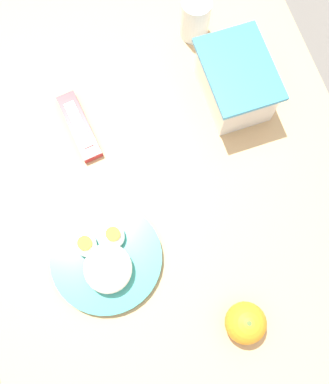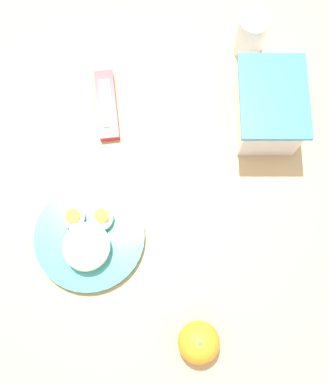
{
  "view_description": "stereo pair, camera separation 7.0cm",
  "coord_description": "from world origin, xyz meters",
  "px_view_note": "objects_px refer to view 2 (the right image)",
  "views": [
    {
      "loc": [
        0.2,
        -0.08,
        1.57
      ],
      "look_at": [
        -0.0,
        -0.01,
        0.76
      ],
      "focal_mm": 42.0,
      "sensor_mm": 36.0,
      "label": 1
    },
    {
      "loc": [
        0.22,
        -0.01,
        1.57
      ],
      "look_at": [
        -0.0,
        -0.01,
        0.76
      ],
      "focal_mm": 42.0,
      "sensor_mm": 36.0,
      "label": 2
    }
  ],
  "objects_px": {
    "food_container": "(268,109)",
    "candy_bar": "(107,105)",
    "rice_plate": "(89,238)",
    "orange_fruit": "(199,342)",
    "drinking_glass": "(251,35)"
  },
  "relations": [
    {
      "from": "food_container",
      "to": "candy_bar",
      "type": "xyz_separation_m",
      "value": [
        -0.03,
        -0.32,
        -0.04
      ]
    },
    {
      "from": "food_container",
      "to": "rice_plate",
      "type": "relative_size",
      "value": 0.83
    },
    {
      "from": "rice_plate",
      "to": "candy_bar",
      "type": "relative_size",
      "value": 1.35
    },
    {
      "from": "orange_fruit",
      "to": "candy_bar",
      "type": "height_order",
      "value": "orange_fruit"
    },
    {
      "from": "food_container",
      "to": "candy_bar",
      "type": "height_order",
      "value": "food_container"
    },
    {
      "from": "food_container",
      "to": "rice_plate",
      "type": "xyz_separation_m",
      "value": [
        0.25,
        -0.34,
        -0.03
      ]
    },
    {
      "from": "drinking_glass",
      "to": "food_container",
      "type": "bearing_deg",
      "value": 8.7
    },
    {
      "from": "orange_fruit",
      "to": "candy_bar",
      "type": "xyz_separation_m",
      "value": [
        -0.46,
        -0.18,
        -0.03
      ]
    },
    {
      "from": "rice_plate",
      "to": "drinking_glass",
      "type": "height_order",
      "value": "drinking_glass"
    },
    {
      "from": "food_container",
      "to": "orange_fruit",
      "type": "distance_m",
      "value": 0.45
    },
    {
      "from": "food_container",
      "to": "drinking_glass",
      "type": "xyz_separation_m",
      "value": [
        -0.16,
        -0.03,
        0.0
      ]
    },
    {
      "from": "food_container",
      "to": "candy_bar",
      "type": "relative_size",
      "value": 1.12
    },
    {
      "from": "food_container",
      "to": "rice_plate",
      "type": "height_order",
      "value": "food_container"
    },
    {
      "from": "food_container",
      "to": "rice_plate",
      "type": "bearing_deg",
      "value": -54.06
    },
    {
      "from": "rice_plate",
      "to": "drinking_glass",
      "type": "xyz_separation_m",
      "value": [
        -0.41,
        0.32,
        0.03
      ]
    }
  ]
}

